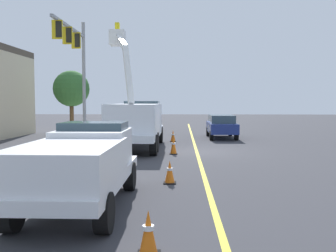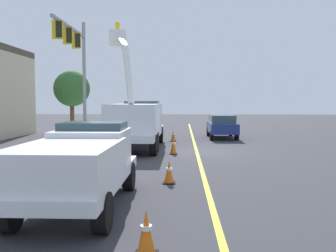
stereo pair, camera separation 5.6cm
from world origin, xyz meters
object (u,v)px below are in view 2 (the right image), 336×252
(service_pickup_truck, at_px, (80,163))
(traffic_cone_mid_rear, at_px, (173,146))
(traffic_cone_leading, at_px, (146,233))
(traffic_cone_mid_front, at_px, (169,172))
(traffic_cone_trailing, at_px, (173,136))
(utility_bucket_truck, at_px, (137,120))
(traffic_signal_mast, at_px, (76,56))
(passing_minivan, at_px, (222,125))

(service_pickup_truck, height_order, traffic_cone_mid_rear, service_pickup_truck)
(service_pickup_truck, height_order, traffic_cone_leading, service_pickup_truck)
(traffic_cone_leading, bearing_deg, service_pickup_truck, 33.94)
(traffic_cone_mid_front, height_order, traffic_cone_trailing, traffic_cone_trailing)
(utility_bucket_truck, height_order, traffic_signal_mast, traffic_signal_mast)
(traffic_signal_mast, bearing_deg, traffic_cone_mid_front, -151.13)
(traffic_cone_leading, distance_m, traffic_signal_mast, 18.76)
(utility_bucket_truck, relative_size, passing_minivan, 1.71)
(utility_bucket_truck, distance_m, traffic_cone_leading, 15.15)
(utility_bucket_truck, xyz_separation_m, traffic_signal_mast, (2.04, 4.06, 3.89))
(service_pickup_truck, relative_size, traffic_cone_mid_rear, 6.42)
(utility_bucket_truck, xyz_separation_m, traffic_cone_trailing, (3.45, -1.97, -1.24))
(traffic_signal_mast, bearing_deg, traffic_cone_trailing, -76.82)
(traffic_cone_leading, xyz_separation_m, traffic_cone_trailing, (18.42, 0.01, -0.01))
(service_pickup_truck, distance_m, traffic_cone_trailing, 15.69)
(traffic_cone_mid_front, bearing_deg, traffic_signal_mast, 28.87)
(service_pickup_truck, distance_m, passing_minivan, 19.02)
(traffic_cone_mid_front, bearing_deg, service_pickup_truck, 143.50)
(traffic_signal_mast, bearing_deg, traffic_cone_mid_rear, -126.02)
(traffic_cone_leading, relative_size, traffic_cone_mid_front, 1.07)
(traffic_cone_trailing, xyz_separation_m, traffic_signal_mast, (-1.41, 6.03, 5.13))
(passing_minivan, bearing_deg, service_pickup_truck, 163.54)
(service_pickup_truck, bearing_deg, traffic_signal_mast, 16.23)
(service_pickup_truck, bearing_deg, traffic_cone_trailing, -7.03)
(traffic_cone_mid_front, xyz_separation_m, traffic_cone_mid_rear, (6.79, 0.03, 0.06))
(traffic_cone_leading, height_order, traffic_cone_mid_rear, traffic_cone_mid_rear)
(traffic_cone_mid_front, bearing_deg, utility_bucket_truck, 13.15)
(utility_bucket_truck, height_order, traffic_cone_leading, utility_bucket_truck)
(passing_minivan, relative_size, traffic_cone_mid_rear, 5.50)
(service_pickup_truck, bearing_deg, utility_bucket_truck, 0.25)
(traffic_cone_leading, bearing_deg, traffic_cone_trailing, 0.03)
(traffic_cone_trailing, bearing_deg, traffic_cone_mid_front, -179.14)
(passing_minivan, xyz_separation_m, traffic_cone_mid_front, (-15.39, 3.28, -0.60))
(passing_minivan, height_order, traffic_cone_mid_rear, passing_minivan)
(utility_bucket_truck, bearing_deg, traffic_cone_leading, -172.46)
(traffic_cone_trailing, relative_size, traffic_signal_mast, 0.10)
(traffic_cone_leading, bearing_deg, utility_bucket_truck, 7.54)
(service_pickup_truck, height_order, passing_minivan, service_pickup_truck)
(traffic_cone_leading, xyz_separation_m, traffic_signal_mast, (17.01, 6.04, 5.12))
(service_pickup_truck, distance_m, traffic_signal_mast, 15.37)
(traffic_cone_mid_front, distance_m, traffic_signal_mast, 13.88)
(utility_bucket_truck, xyz_separation_m, passing_minivan, (6.14, -5.44, -0.65))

